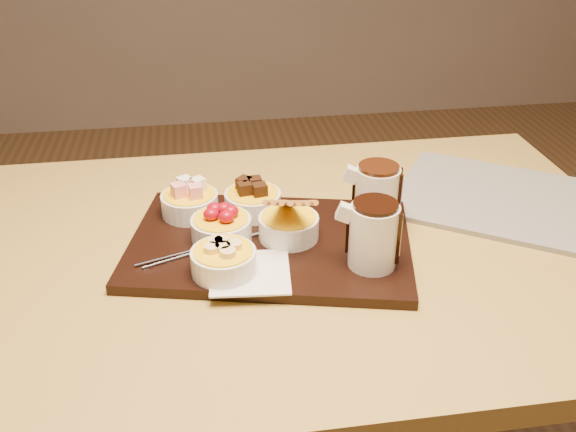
{
  "coord_description": "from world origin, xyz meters",
  "views": [
    {
      "loc": [
        -0.15,
        -0.9,
        1.33
      ],
      "look_at": [
        -0.01,
        -0.01,
        0.81
      ],
      "focal_mm": 40.0,
      "sensor_mm": 36.0,
      "label": 1
    }
  ],
  "objects": [
    {
      "name": "napkin",
      "position": [
        -0.08,
        -0.1,
        0.77
      ],
      "size": [
        0.13,
        0.13,
        0.0
      ],
      "primitive_type": "cube",
      "rotation": [
        0.0,
        0.0,
        -0.09
      ],
      "color": "white",
      "rests_on": "serving_board"
    },
    {
      "name": "dining_table",
      "position": [
        0.0,
        0.0,
        0.65
      ],
      "size": [
        1.2,
        0.8,
        0.75
      ],
      "color": "#B49243",
      "rests_on": "ground"
    },
    {
      "name": "bowl_marshmallows",
      "position": [
        -0.17,
        0.1,
        0.79
      ],
      "size": [
        0.1,
        0.1,
        0.04
      ],
      "primitive_type": "cylinder",
      "color": "silver",
      "rests_on": "serving_board"
    },
    {
      "name": "pitcher_milk_chocolate",
      "position": [
        0.15,
        0.02,
        0.82
      ],
      "size": [
        0.09,
        0.09,
        0.1
      ],
      "primitive_type": "cylinder",
      "rotation": [
        0.0,
        0.0,
        -0.23
      ],
      "color": "silver",
      "rests_on": "serving_board"
    },
    {
      "name": "pitcher_dark_chocolate",
      "position": [
        0.11,
        -0.1,
        0.82
      ],
      "size": [
        0.09,
        0.09,
        0.1
      ],
      "primitive_type": "cylinder",
      "rotation": [
        0.0,
        0.0,
        -0.23
      ],
      "color": "silver",
      "rests_on": "serving_board"
    },
    {
      "name": "bowl_cake",
      "position": [
        -0.06,
        0.09,
        0.79
      ],
      "size": [
        0.1,
        0.1,
        0.04
      ],
      "primitive_type": "cylinder",
      "color": "silver",
      "rests_on": "serving_board"
    },
    {
      "name": "bowl_bananas",
      "position": [
        -0.12,
        -0.09,
        0.79
      ],
      "size": [
        0.1,
        0.1,
        0.04
      ],
      "primitive_type": "cylinder",
      "color": "silver",
      "rests_on": "serving_board"
    },
    {
      "name": "bowl_strawberries",
      "position": [
        -0.12,
        0.01,
        0.79
      ],
      "size": [
        0.1,
        0.1,
        0.04
      ],
      "primitive_type": "cylinder",
      "color": "silver",
      "rests_on": "serving_board"
    },
    {
      "name": "serving_board",
      "position": [
        -0.04,
        -0.01,
        0.76
      ],
      "size": [
        0.52,
        0.4,
        0.02
      ],
      "primitive_type": "cube",
      "rotation": [
        0.0,
        0.0,
        -0.23
      ],
      "color": "black",
      "rests_on": "dining_table"
    },
    {
      "name": "fondue_skewers",
      "position": [
        -0.13,
        -0.02,
        0.77
      ],
      "size": [
        0.11,
        0.26,
        0.01
      ],
      "primitive_type": null,
      "rotation": [
        0.0,
        0.0,
        -1.25
      ],
      "color": "silver",
      "rests_on": "serving_board"
    },
    {
      "name": "newspaper",
      "position": [
        0.41,
        0.09,
        0.76
      ],
      "size": [
        0.47,
        0.45,
        0.01
      ],
      "primitive_type": "cube",
      "rotation": [
        0.0,
        0.0,
        -0.58
      ],
      "color": "beige",
      "rests_on": "dining_table"
    },
    {
      "name": "bowl_biscotti",
      "position": [
        -0.01,
        -0.0,
        0.79
      ],
      "size": [
        0.1,
        0.1,
        0.04
      ],
      "primitive_type": "cylinder",
      "color": "silver",
      "rests_on": "serving_board"
    }
  ]
}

